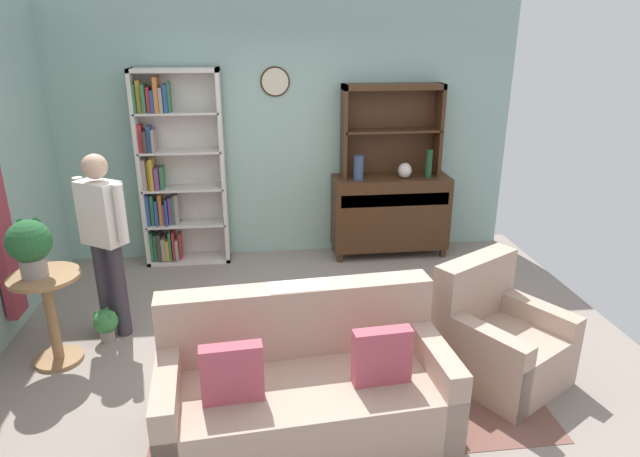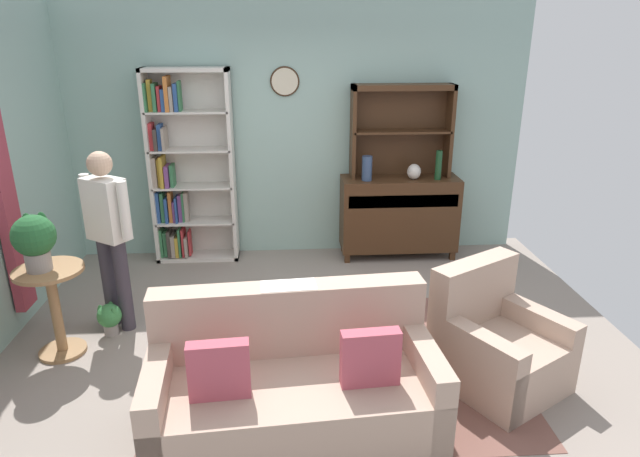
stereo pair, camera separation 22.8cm
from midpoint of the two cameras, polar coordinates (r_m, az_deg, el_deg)
ground_plane at (r=4.66m, az=0.34°, el=-12.05°), size 5.40×4.60×0.02m
wall_back at (r=6.17m, az=-1.05°, el=10.08°), size 5.00×0.09×2.80m
area_rug at (r=4.42m, az=3.29°, el=-13.84°), size 2.67×2.11×0.01m
bookshelf at (r=6.14m, az=-12.87°, el=5.92°), size 0.90×0.30×2.10m
sideboard at (r=6.28m, az=9.21°, el=1.58°), size 1.30×0.45×0.92m
sideboard_hutch at (r=6.14m, az=9.54°, el=11.24°), size 1.10×0.26×1.00m
vase_tall at (r=5.98m, az=6.00°, el=6.23°), size 0.11×0.11×0.27m
vase_round at (r=6.11m, az=10.80°, el=5.81°), size 0.15×0.15×0.17m
bottle_wine at (r=6.14m, az=13.26°, el=6.42°), size 0.07×0.07×0.32m
couch_floral at (r=3.65m, az=-0.86°, el=-16.15°), size 1.86×0.98×0.90m
armchair_floral at (r=4.31m, az=19.31°, el=-11.54°), size 1.04×1.05×0.88m
plant_stand at (r=4.76m, az=-24.66°, el=-6.98°), size 0.52×0.52×0.74m
potted_plant_large at (r=4.56m, az=-26.29°, el=-0.95°), size 0.32×0.32×0.44m
potted_plant_small at (r=5.01m, az=-19.80°, el=-8.66°), size 0.20×0.20×0.28m
person_reading at (r=4.83m, az=-19.85°, el=-0.06°), size 0.47×0.36×1.56m
coffee_table at (r=4.44m, az=-2.33°, el=-8.38°), size 0.80×0.50×0.42m
book_stack at (r=4.35m, az=-3.95°, el=-7.31°), size 0.22×0.16×0.10m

